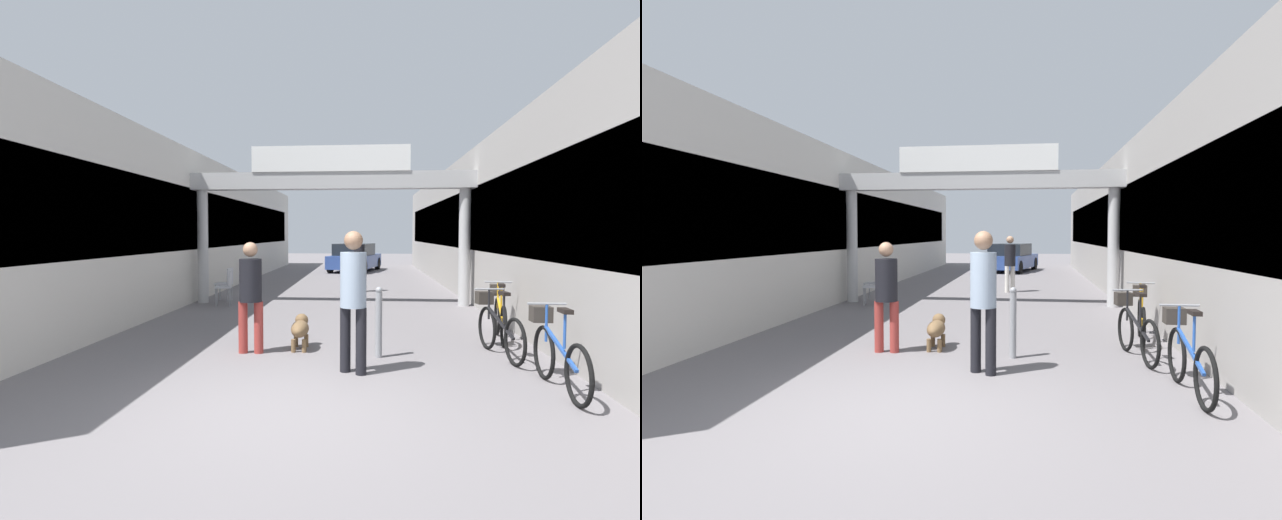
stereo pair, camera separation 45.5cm
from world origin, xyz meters
TOP-DOWN VIEW (x-y plane):
  - ground_plane at (0.00, 0.00)m, footprint 80.00×80.00m
  - storefront_left at (-5.09, 11.00)m, footprint 3.00×26.00m
  - storefront_right at (5.09, 11.00)m, footprint 3.00×26.00m
  - arcade_sign_gateway at (0.00, 7.71)m, footprint 7.40×0.47m
  - pedestrian_with_dog at (-0.85, 2.42)m, footprint 0.38×0.35m
  - pedestrian_companion at (0.72, 1.46)m, footprint 0.46×0.46m
  - pedestrian_carrying_crate at (0.70, 10.52)m, footprint 0.48×0.48m
  - dog_on_leash at (-0.14, 2.76)m, footprint 0.29×0.71m
  - bicycle_blue_nearest at (3.10, 1.01)m, footprint 0.46×1.69m
  - bicycle_black_second at (2.84, 2.61)m, footprint 0.46×1.68m
  - bicycle_orange_third at (3.18, 3.77)m, footprint 0.46×1.68m
  - bollard_post_metal at (1.08, 2.32)m, footprint 0.10×0.10m
  - cafe_chair_aluminium_nearer at (-2.60, 7.28)m, footprint 0.47×0.47m
  - cafe_chair_aluminium_farther at (-2.83, 8.10)m, footprint 0.42×0.42m
  - parked_car_blue at (0.39, 19.09)m, footprint 2.65×4.30m

SIDE VIEW (x-z plane):
  - ground_plane at x=0.00m, z-range 0.00..0.00m
  - dog_on_leash at x=-0.14m, z-range 0.06..0.59m
  - bicycle_blue_nearest at x=3.10m, z-range -0.05..0.93m
  - bicycle_black_second at x=2.84m, z-range -0.05..0.93m
  - bicycle_orange_third at x=3.18m, z-range -0.05..0.93m
  - bollard_post_metal at x=1.08m, z-range 0.01..1.05m
  - cafe_chair_aluminium_nearer at x=-2.60m, z-range 0.10..0.99m
  - cafe_chair_aluminium_farther at x=-2.83m, z-range 0.10..0.99m
  - parked_car_blue at x=0.39m, z-range -0.02..1.31m
  - pedestrian_with_dog at x=-0.85m, z-range 0.12..1.81m
  - pedestrian_carrying_crate at x=0.70m, z-range 0.13..1.87m
  - pedestrian_companion at x=0.72m, z-range 0.15..2.00m
  - storefront_left at x=-5.09m, z-range 0.00..3.99m
  - storefront_right at x=5.09m, z-range 0.00..3.99m
  - arcade_sign_gateway at x=0.00m, z-range 0.84..4.85m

